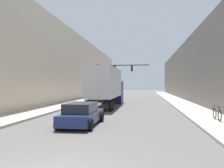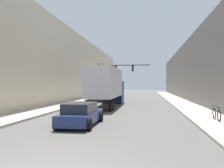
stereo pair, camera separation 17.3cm
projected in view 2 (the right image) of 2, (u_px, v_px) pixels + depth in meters
name	position (u px, v px, depth m)	size (l,w,h in m)	color
sidewalk_right	(177.00, 101.00, 35.02)	(2.77, 80.00, 0.15)	#B2A899
sidewalk_left	(85.00, 100.00, 36.90)	(2.77, 80.00, 0.15)	#B2A899
building_right	(209.00, 70.00, 34.41)	(6.00, 80.00, 8.65)	#66605B
building_left	(57.00, 66.00, 37.53)	(6.00, 80.00, 10.21)	beige
semi_truck	(107.00, 86.00, 26.71)	(2.44, 12.24, 4.00)	silver
sedan_car	(81.00, 114.00, 14.38)	(1.96, 4.53, 1.31)	navy
traffic_signal_gantry	(112.00, 74.00, 38.88)	(8.07, 0.35, 5.66)	black
parked_bicycle	(217.00, 114.00, 15.42)	(0.44, 1.82, 0.86)	black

